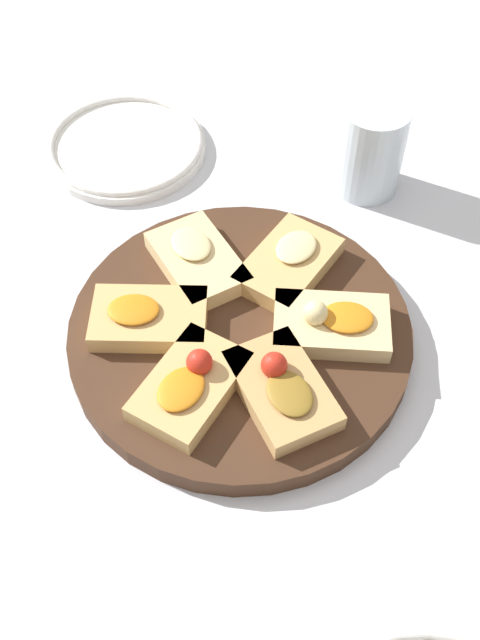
% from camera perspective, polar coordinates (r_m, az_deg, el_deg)
% --- Properties ---
extents(ground_plane, '(3.00, 3.00, 0.00)m').
position_cam_1_polar(ground_plane, '(0.69, 0.00, -1.58)').
color(ground_plane, silver).
extents(serving_board, '(0.31, 0.31, 0.02)m').
position_cam_1_polar(serving_board, '(0.68, 0.00, -1.04)').
color(serving_board, '#422819').
rests_on(serving_board, ground_plane).
extents(focaccia_slice_0, '(0.12, 0.12, 0.02)m').
position_cam_1_polar(focaccia_slice_0, '(0.71, 3.75, 4.37)').
color(focaccia_slice_0, tan).
rests_on(focaccia_slice_0, serving_board).
extents(focaccia_slice_1, '(0.12, 0.10, 0.02)m').
position_cam_1_polar(focaccia_slice_1, '(0.71, -3.28, 4.59)').
color(focaccia_slice_1, '#E5C689').
rests_on(focaccia_slice_1, serving_board).
extents(focaccia_slice_2, '(0.08, 0.11, 0.02)m').
position_cam_1_polar(focaccia_slice_2, '(0.67, -7.03, 0.17)').
color(focaccia_slice_2, tan).
rests_on(focaccia_slice_2, serving_board).
extents(focaccia_slice_3, '(0.12, 0.11, 0.04)m').
position_cam_1_polar(focaccia_slice_3, '(0.62, -3.81, -4.91)').
color(focaccia_slice_3, tan).
rests_on(focaccia_slice_3, serving_board).
extents(focaccia_slice_4, '(0.12, 0.09, 0.04)m').
position_cam_1_polar(focaccia_slice_4, '(0.62, 3.20, -5.19)').
color(focaccia_slice_4, tan).
rests_on(focaccia_slice_4, serving_board).
extents(focaccia_slice_5, '(0.09, 0.11, 0.04)m').
position_cam_1_polar(focaccia_slice_5, '(0.66, 6.96, -0.27)').
color(focaccia_slice_5, '#E5C689').
rests_on(focaccia_slice_5, serving_board).
extents(plate_right, '(0.18, 0.18, 0.02)m').
position_cam_1_polar(plate_right, '(0.88, -8.72, 12.99)').
color(plate_right, white).
rests_on(plate_right, ground_plane).
extents(water_glass, '(0.07, 0.07, 0.10)m').
position_cam_1_polar(water_glass, '(0.81, 9.94, 12.71)').
color(water_glass, silver).
rests_on(water_glass, ground_plane).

